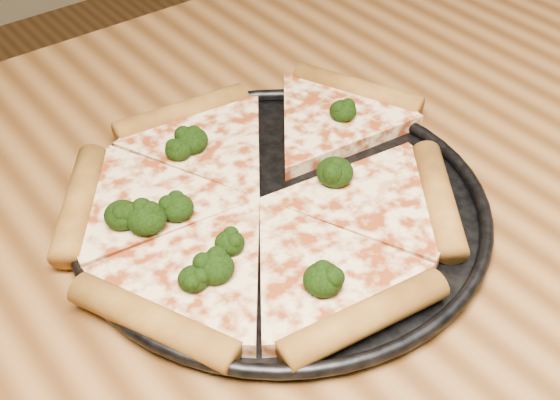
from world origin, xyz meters
TOP-DOWN VIEW (x-y plane):
  - pizza_pan at (0.10, 0.09)m, footprint 0.33×0.33m
  - pizza at (0.10, 0.10)m, footprint 0.37×0.32m
  - broccoli_florets at (0.06, 0.10)m, footprint 0.25×0.22m

SIDE VIEW (x-z plane):
  - pizza_pan at x=0.10m, z-range 0.75..0.77m
  - pizza at x=0.10m, z-range 0.75..0.78m
  - broccoli_florets at x=0.06m, z-range 0.77..0.79m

